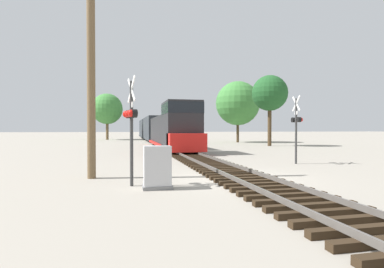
{
  "coord_description": "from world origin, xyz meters",
  "views": [
    {
      "loc": [
        -4.61,
        -11.84,
        2.06
      ],
      "look_at": [
        -1.07,
        4.02,
        1.78
      ],
      "focal_mm": 28.0,
      "sensor_mm": 36.0,
      "label": 1
    }
  ],
  "objects_px": {
    "utility_pole": "(91,62)",
    "tree_deep_background": "(107,109)",
    "freight_train": "(155,129)",
    "crossing_signal_far": "(297,123)",
    "crossing_signal_near": "(131,119)",
    "tree_far_right": "(270,94)",
    "relay_cabinet": "(157,168)",
    "tree_mid_background": "(238,103)"
  },
  "relations": [
    {
      "from": "utility_pole",
      "to": "tree_deep_background",
      "type": "height_order",
      "value": "utility_pole"
    },
    {
      "from": "freight_train",
      "to": "tree_deep_background",
      "type": "xyz_separation_m",
      "value": [
        -8.01,
        12.28,
        3.88
      ]
    },
    {
      "from": "freight_train",
      "to": "utility_pole",
      "type": "height_order",
      "value": "utility_pole"
    },
    {
      "from": "crossing_signal_far",
      "to": "utility_pole",
      "type": "bearing_deg",
      "value": 109.12
    },
    {
      "from": "tree_deep_background",
      "to": "crossing_signal_far",
      "type": "bearing_deg",
      "value": -73.11
    },
    {
      "from": "freight_train",
      "to": "crossing_signal_far",
      "type": "bearing_deg",
      "value": -80.51
    },
    {
      "from": "freight_train",
      "to": "crossing_signal_near",
      "type": "relative_size",
      "value": 13.03
    },
    {
      "from": "freight_train",
      "to": "tree_far_right",
      "type": "bearing_deg",
      "value": -48.14
    },
    {
      "from": "utility_pole",
      "to": "tree_far_right",
      "type": "height_order",
      "value": "utility_pole"
    },
    {
      "from": "crossing_signal_far",
      "to": "utility_pole",
      "type": "height_order",
      "value": "utility_pole"
    },
    {
      "from": "relay_cabinet",
      "to": "tree_deep_background",
      "type": "xyz_separation_m",
      "value": [
        -4.47,
        49.26,
        5.18
      ]
    },
    {
      "from": "freight_train",
      "to": "tree_mid_background",
      "type": "relative_size",
      "value": 5.45
    },
    {
      "from": "freight_train",
      "to": "crossing_signal_far",
      "type": "relative_size",
      "value": 12.77
    },
    {
      "from": "freight_train",
      "to": "tree_deep_background",
      "type": "bearing_deg",
      "value": 123.12
    },
    {
      "from": "tree_far_right",
      "to": "crossing_signal_near",
      "type": "bearing_deg",
      "value": -127.05
    },
    {
      "from": "freight_train",
      "to": "relay_cabinet",
      "type": "relative_size",
      "value": 34.74
    },
    {
      "from": "relay_cabinet",
      "to": "tree_far_right",
      "type": "bearing_deg",
      "value": 55.24
    },
    {
      "from": "crossing_signal_near",
      "to": "tree_deep_background",
      "type": "relative_size",
      "value": 0.45
    },
    {
      "from": "freight_train",
      "to": "crossing_signal_far",
      "type": "xyz_separation_m",
      "value": [
        5.25,
        -31.39,
        0.36
      ]
    },
    {
      "from": "tree_mid_background",
      "to": "tree_far_right",
      "type": "bearing_deg",
      "value": -89.46
    },
    {
      "from": "tree_mid_background",
      "to": "utility_pole",
      "type": "bearing_deg",
      "value": -120.99
    },
    {
      "from": "crossing_signal_near",
      "to": "crossing_signal_far",
      "type": "height_order",
      "value": "crossing_signal_far"
    },
    {
      "from": "crossing_signal_near",
      "to": "utility_pole",
      "type": "xyz_separation_m",
      "value": [
        -1.56,
        2.07,
        2.41
      ]
    },
    {
      "from": "tree_far_right",
      "to": "relay_cabinet",
      "type": "bearing_deg",
      "value": -124.76
    },
    {
      "from": "relay_cabinet",
      "to": "crossing_signal_near",
      "type": "bearing_deg",
      "value": 141.65
    },
    {
      "from": "crossing_signal_far",
      "to": "tree_far_right",
      "type": "height_order",
      "value": "tree_far_right"
    },
    {
      "from": "crossing_signal_far",
      "to": "tree_mid_background",
      "type": "relative_size",
      "value": 0.43
    },
    {
      "from": "utility_pole",
      "to": "tree_deep_background",
      "type": "bearing_deg",
      "value": 92.49
    },
    {
      "from": "relay_cabinet",
      "to": "freight_train",
      "type": "bearing_deg",
      "value": 84.53
    },
    {
      "from": "utility_pole",
      "to": "tree_far_right",
      "type": "relative_size",
      "value": 1.1
    },
    {
      "from": "relay_cabinet",
      "to": "tree_deep_background",
      "type": "bearing_deg",
      "value": 95.18
    },
    {
      "from": "tree_mid_background",
      "to": "tree_deep_background",
      "type": "distance_m",
      "value": 25.87
    },
    {
      "from": "crossing_signal_near",
      "to": "tree_mid_background",
      "type": "bearing_deg",
      "value": 138.59
    },
    {
      "from": "crossing_signal_far",
      "to": "tree_far_right",
      "type": "xyz_separation_m",
      "value": [
        7.22,
        17.47,
        3.97
      ]
    },
    {
      "from": "freight_train",
      "to": "tree_mid_background",
      "type": "xyz_separation_m",
      "value": [
        12.37,
        -3.65,
        3.99
      ]
    },
    {
      "from": "utility_pole",
      "to": "tree_deep_background",
      "type": "distance_m",
      "value": 46.55
    },
    {
      "from": "crossing_signal_near",
      "to": "tree_far_right",
      "type": "height_order",
      "value": "tree_far_right"
    },
    {
      "from": "crossing_signal_far",
      "to": "tree_deep_background",
      "type": "xyz_separation_m",
      "value": [
        -13.26,
        43.66,
        3.52
      ]
    },
    {
      "from": "crossing_signal_far",
      "to": "tree_mid_background",
      "type": "bearing_deg",
      "value": -9.44
    },
    {
      "from": "tree_mid_background",
      "to": "tree_deep_background",
      "type": "relative_size",
      "value": 1.06
    },
    {
      "from": "relay_cabinet",
      "to": "utility_pole",
      "type": "bearing_deg",
      "value": 131.46
    },
    {
      "from": "relay_cabinet",
      "to": "tree_far_right",
      "type": "relative_size",
      "value": 0.17
    }
  ]
}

